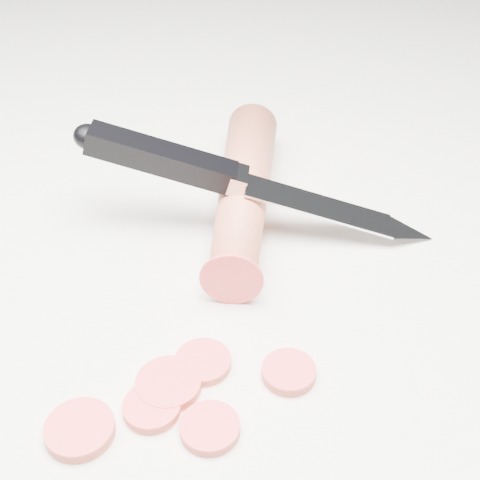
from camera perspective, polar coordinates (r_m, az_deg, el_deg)
name	(u,v)px	position (r m, az deg, el deg)	size (l,w,h in m)	color
ground	(171,321)	(0.42, -5.91, -6.89)	(2.40, 2.40, 0.00)	white
carrot	(244,191)	(0.49, 0.33, 4.22)	(0.04, 0.04, 0.19)	#CC573C
carrot_slice_0	(289,372)	(0.39, 4.18, -11.18)	(0.03, 0.03, 0.01)	#F33B3C
carrot_slice_1	(203,362)	(0.39, -3.18, -10.36)	(0.03, 0.03, 0.01)	#F33B3C
carrot_slice_2	(152,408)	(0.37, -7.53, -13.99)	(0.03, 0.03, 0.01)	#F33B3C
carrot_slice_3	(80,429)	(0.37, -13.51, -15.45)	(0.04, 0.04, 0.01)	#F33B3C
carrot_slice_4	(168,384)	(0.38, -6.12, -12.14)	(0.04, 0.04, 0.01)	#F33B3C
carrot_slice_5	(210,428)	(0.36, -2.59, -15.73)	(0.03, 0.03, 0.01)	#F33B3C
kitchen_knife	(259,182)	(0.46, 1.60, 4.99)	(0.24, 0.13, 0.08)	silver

